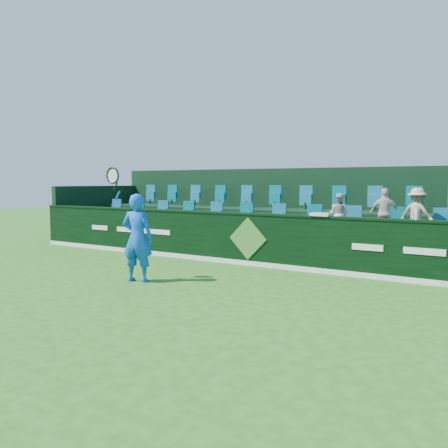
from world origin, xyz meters
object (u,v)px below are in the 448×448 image
Objects in this scene: spectator_left at (339,214)px; spectator_right at (417,214)px; spectator_middle at (385,213)px; towel at (321,214)px; drinks_bottle at (417,214)px; tennis_player at (137,237)px.

spectator_right is at bearing -173.96° from spectator_left.
spectator_middle reaches higher than towel.
spectator_left is 1.16m from spectator_middle.
towel is at bearing 40.62° from spectator_right.
spectator_middle reaches higher than drinks_bottle.
towel is (-1.17, -1.12, -0.01)m from spectator_middle.
spectator_right is (4.77, 4.32, 0.44)m from tennis_player.
spectator_middle is 2.61× the size of towel.
spectator_right is 2.64× the size of towel.
spectator_left is at bearing -16.93° from spectator_middle.
spectator_right is 2.21m from towel.
tennis_player is 6.45m from spectator_right.
spectator_right is at bearing 163.07° from spectator_middle.
spectator_left is at bearing 89.50° from towel.
drinks_bottle is (2.15, 0.00, 0.09)m from towel.
towel is at bearing 26.89° from spectator_middle.
spectator_right reaches higher than drinks_bottle.
spectator_right is 5.03× the size of drinks_bottle.
tennis_player is 5.56× the size of towel.
drinks_bottle is at bearing 114.47° from spectator_middle.
drinks_bottle is at bearing 112.69° from spectator_right.
spectator_right is at bearing 42.18° from tennis_player.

